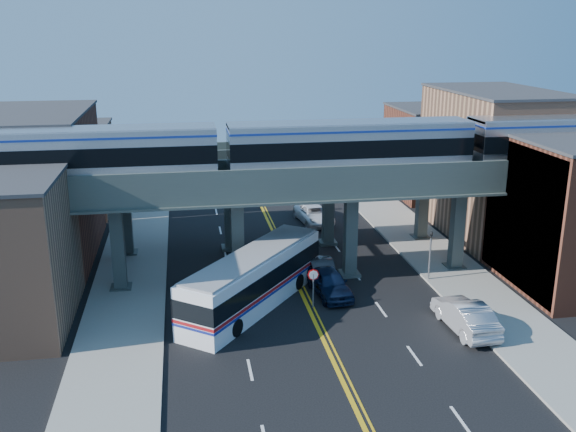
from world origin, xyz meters
name	(u,v)px	position (x,y,z in m)	size (l,w,h in m)	color
ground	(318,329)	(0.00, 0.00, 0.00)	(120.00, 120.00, 0.00)	black
sidewalk_west	(131,277)	(-11.50, 10.00, 0.08)	(5.00, 70.00, 0.16)	gray
sidewalk_east	(437,258)	(11.50, 10.00, 0.08)	(5.00, 70.00, 0.16)	gray
building_west_b	(37,187)	(-18.50, 16.00, 5.50)	(8.00, 14.00, 11.00)	brown
building_west_c	(66,170)	(-18.50, 29.00, 4.00)	(8.00, 10.00, 8.00)	#9E6E52
building_east_a	(575,215)	(18.50, 4.00, 5.00)	(8.00, 10.00, 10.00)	brown
building_east_b	(493,164)	(18.50, 16.00, 6.00)	(8.00, 14.00, 12.00)	#9E6E52
building_east_c	(434,152)	(18.50, 29.00, 4.50)	(8.00, 10.00, 9.00)	brown
mural_panel	(520,221)	(14.55, 4.00, 4.75)	(0.10, 9.50, 9.50)	teal
elevated_viaduct_near	(295,190)	(0.00, 8.00, 6.47)	(52.00, 3.60, 7.40)	#45504E
elevated_viaduct_far	(279,169)	(0.00, 15.00, 6.47)	(52.00, 3.60, 7.40)	#45504E
transit_train	(349,146)	(3.74, 8.00, 9.42)	(50.92, 3.20, 3.73)	black
stop_sign	(313,282)	(0.30, 3.00, 1.76)	(0.76, 0.09, 2.63)	slate
traffic_signal	(430,250)	(9.20, 6.00, 2.30)	(0.15, 0.18, 4.10)	slate
transit_bus	(254,280)	(-3.37, 3.99, 1.73)	(10.28, 12.09, 3.36)	white
car_lane_a	(330,282)	(1.80, 4.85, 0.87)	(2.05, 5.10, 1.74)	#0E1933
car_lane_b	(322,271)	(1.80, 7.22, 0.76)	(1.61, 4.61, 1.52)	#303033
car_lane_c	(314,215)	(4.08, 20.89, 0.77)	(2.56, 5.56, 1.54)	white
car_lane_d	(312,211)	(4.06, 21.97, 0.83)	(2.32, 5.71, 1.66)	#A6A6AB
car_parked_curb	(465,315)	(8.50, -1.49, 0.91)	(1.94, 5.55, 1.83)	#A1A1A6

